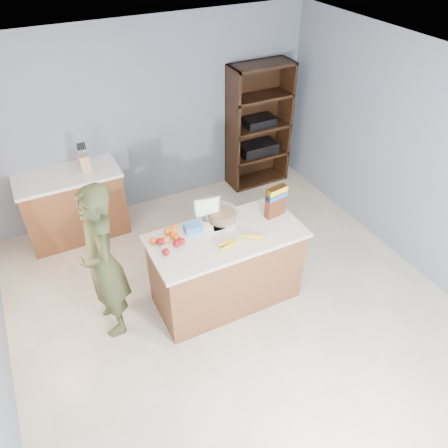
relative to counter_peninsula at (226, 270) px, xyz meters
name	(u,v)px	position (x,y,z in m)	size (l,w,h in m)	color
floor	(239,315)	(0.00, -0.30, -0.42)	(4.50, 5.00, 0.02)	beige
walls	(243,186)	(0.00, -0.30, 1.24)	(4.52, 5.02, 2.51)	slate
counter_peninsula	(226,270)	(0.00, 0.00, 0.00)	(1.56, 0.76, 0.90)	brown
back_cabinet	(74,205)	(-1.20, 1.90, 0.04)	(1.24, 0.62, 0.90)	brown
shelving_unit	(257,127)	(1.55, 2.05, 0.45)	(0.90, 0.40, 1.80)	black
person	(103,263)	(-1.20, 0.21, 0.43)	(0.61, 0.40, 1.68)	#373D21
knife_block	(85,163)	(-0.96, 1.85, 0.60)	(0.12, 0.10, 0.31)	tan
envelopes	(219,228)	(-0.02, 0.13, 0.49)	(0.34, 0.18, 0.00)	white
bananas	(241,240)	(0.08, -0.17, 0.51)	(0.49, 0.19, 0.05)	yellow
apples	(171,245)	(-0.56, 0.06, 0.52)	(0.26, 0.24, 0.07)	maroon
oranges	(169,234)	(-0.52, 0.22, 0.52)	(0.31, 0.23, 0.07)	#EC5D0E
blue_carton	(193,228)	(-0.27, 0.20, 0.52)	(0.18, 0.12, 0.08)	blue
salad_bowl	(223,215)	(0.08, 0.24, 0.54)	(0.30, 0.30, 0.13)	#267219
tv	(207,207)	(-0.06, 0.31, 0.64)	(0.28, 0.12, 0.28)	silver
cereal_box	(276,199)	(0.61, 0.06, 0.68)	(0.24, 0.12, 0.34)	#592B14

